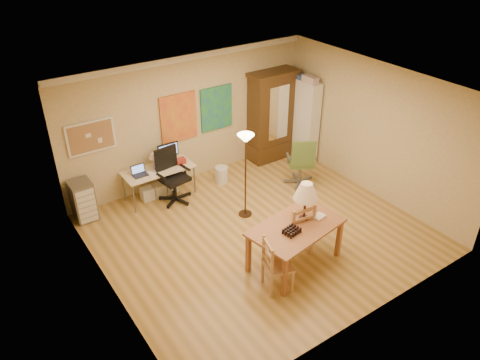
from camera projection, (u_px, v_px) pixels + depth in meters
floor at (259, 232)px, 8.56m from camera, size 5.50×5.50×0.00m
crown_molding at (186, 57)px, 8.96m from camera, size 5.50×0.08×0.12m
corkboard at (91, 137)px, 8.56m from camera, size 0.90×0.04×0.62m
art_panel_left at (179, 118)px, 9.45m from camera, size 0.80×0.04×1.00m
art_panel_right at (216, 108)px, 9.89m from camera, size 0.75×0.04×0.95m
dining_table at (300, 216)px, 7.44m from camera, size 1.65×1.15×1.43m
ladder_chair_back at (297, 230)px, 7.84m from camera, size 0.52×0.50×1.00m
ladder_chair_left at (276, 266)px, 7.11m from camera, size 0.51×0.52×0.92m
torchiere_lamp at (246, 152)px, 8.35m from camera, size 0.31×0.31×1.70m
computer_desk at (160, 179)px, 9.44m from camera, size 1.41×0.62×1.07m
office_chair_black at (174, 187)px, 9.35m from camera, size 0.68×0.68×1.11m
office_chair_green at (300, 172)px, 9.87m from camera, size 0.69×0.69×1.11m
drawer_cart at (83, 201)px, 8.75m from camera, size 0.39×0.47×0.78m
armoire at (272, 122)px, 10.64m from camera, size 1.13×0.53×2.07m
bookshelf at (304, 121)px, 10.59m from camera, size 0.28×0.75×1.88m
wastebin at (222, 175)px, 10.01m from camera, size 0.28×0.28×0.35m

